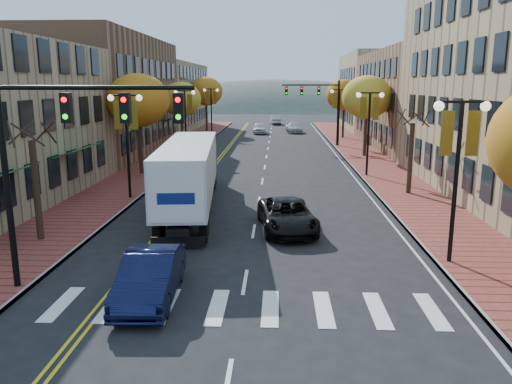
# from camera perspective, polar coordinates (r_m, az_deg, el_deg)

# --- Properties ---
(ground) EXTENTS (200.00, 200.00, 0.00)m
(ground) POSITION_cam_1_polar(r_m,az_deg,el_deg) (13.69, -2.44, -16.64)
(ground) COLOR black
(ground) RESTS_ON ground
(sidewalk_left) EXTENTS (4.00, 85.00, 0.15)m
(sidewalk_left) POSITION_cam_1_polar(r_m,az_deg,el_deg) (46.03, -10.13, 3.90)
(sidewalk_left) COLOR brown
(sidewalk_left) RESTS_ON ground
(sidewalk_right) EXTENTS (4.00, 85.00, 0.15)m
(sidewalk_right) POSITION_cam_1_polar(r_m,az_deg,el_deg) (45.60, 12.57, 3.72)
(sidewalk_right) COLOR brown
(sidewalk_right) RESTS_ON ground
(building_left_mid) EXTENTS (12.00, 24.00, 11.00)m
(building_left_mid) POSITION_cam_1_polar(r_m,az_deg,el_deg) (51.25, -18.40, 10.40)
(building_left_mid) COLOR brown
(building_left_mid) RESTS_ON ground
(building_left_far) EXTENTS (12.00, 26.00, 9.50)m
(building_left_far) POSITION_cam_1_polar(r_m,az_deg,el_deg) (75.17, -11.54, 10.59)
(building_left_far) COLOR #9E8966
(building_left_far) RESTS_ON ground
(building_right_mid) EXTENTS (15.00, 24.00, 10.00)m
(building_right_mid) POSITION_cam_1_polar(r_m,az_deg,el_deg) (56.69, 20.78, 9.84)
(building_right_mid) COLOR brown
(building_right_mid) RESTS_ON ground
(building_right_far) EXTENTS (15.00, 20.00, 11.00)m
(building_right_far) POSITION_cam_1_polar(r_m,az_deg,el_deg) (77.91, 15.79, 10.98)
(building_right_far) COLOR #9E8966
(building_right_far) RESTS_ON ground
(tree_left_a) EXTENTS (0.28, 0.28, 4.20)m
(tree_left_a) POSITION_cam_1_polar(r_m,az_deg,el_deg) (22.77, -23.80, 0.16)
(tree_left_a) COLOR #382619
(tree_left_a) RESTS_ON sidewalk_left
(tree_left_b) EXTENTS (4.48, 4.48, 7.21)m
(tree_left_b) POSITION_cam_1_polar(r_m,az_deg,el_deg) (37.34, -13.31, 10.14)
(tree_left_b) COLOR #382619
(tree_left_b) RESTS_ON sidewalk_left
(tree_left_c) EXTENTS (4.16, 4.16, 6.69)m
(tree_left_c) POSITION_cam_1_polar(r_m,az_deg,el_deg) (52.93, -8.55, 10.43)
(tree_left_c) COLOR #382619
(tree_left_c) RESTS_ON sidewalk_left
(tree_left_d) EXTENTS (4.61, 4.61, 7.42)m
(tree_left_d) POSITION_cam_1_polar(r_m,az_deg,el_deg) (70.67, -5.74, 11.37)
(tree_left_d) COLOR #382619
(tree_left_d) RESTS_ON sidewalk_left
(tree_right_b) EXTENTS (0.28, 0.28, 4.20)m
(tree_right_b) POSITION_cam_1_polar(r_m,az_deg,el_deg) (31.26, 17.24, 3.68)
(tree_right_b) COLOR #382619
(tree_right_b) RESTS_ON sidewalk_right
(tree_right_c) EXTENTS (4.48, 4.48, 7.21)m
(tree_right_c) POSITION_cam_1_polar(r_m,az_deg,el_deg) (46.62, 12.56, 10.53)
(tree_right_c) COLOR #382619
(tree_right_c) RESTS_ON sidewalk_right
(tree_right_d) EXTENTS (4.35, 4.35, 7.00)m
(tree_right_d) POSITION_cam_1_polar(r_m,az_deg,el_deg) (62.45, 10.04, 10.86)
(tree_right_d) COLOR #382619
(tree_right_d) RESTS_ON sidewalk_right
(lamp_left_b) EXTENTS (1.96, 0.36, 6.05)m
(lamp_left_b) POSITION_cam_1_polar(r_m,az_deg,el_deg) (29.32, -14.59, 7.33)
(lamp_left_b) COLOR black
(lamp_left_b) RESTS_ON ground
(lamp_left_c) EXTENTS (1.96, 0.36, 6.05)m
(lamp_left_c) POSITION_cam_1_polar(r_m,az_deg,el_deg) (46.79, -8.11, 9.29)
(lamp_left_c) COLOR black
(lamp_left_c) RESTS_ON ground
(lamp_left_d) EXTENTS (1.96, 0.36, 6.05)m
(lamp_left_d) POSITION_cam_1_polar(r_m,az_deg,el_deg) (64.55, -5.15, 10.15)
(lamp_left_d) COLOR black
(lamp_left_d) RESTS_ON ground
(lamp_right_a) EXTENTS (1.96, 0.36, 6.05)m
(lamp_right_a) POSITION_cam_1_polar(r_m,az_deg,el_deg) (19.18, 22.13, 4.42)
(lamp_right_a) COLOR black
(lamp_right_a) RESTS_ON ground
(lamp_right_b) EXTENTS (1.96, 0.36, 6.05)m
(lamp_right_b) POSITION_cam_1_polar(r_m,az_deg,el_deg) (36.57, 12.80, 8.32)
(lamp_right_b) COLOR black
(lamp_right_b) RESTS_ON ground
(lamp_right_c) EXTENTS (1.96, 0.36, 6.05)m
(lamp_right_c) POSITION_cam_1_polar(r_m,az_deg,el_deg) (54.36, 9.49, 9.64)
(lamp_right_c) COLOR black
(lamp_right_c) RESTS_ON ground
(traffic_mast_near) EXTENTS (6.10, 0.35, 7.00)m
(traffic_mast_near) POSITION_cam_1_polar(r_m,az_deg,el_deg) (16.40, -21.17, 5.53)
(traffic_mast_near) COLOR black
(traffic_mast_near) RESTS_ON ground
(traffic_mast_far) EXTENTS (6.10, 0.34, 7.00)m
(traffic_mast_far) POSITION_cam_1_polar(r_m,az_deg,el_deg) (54.13, 7.35, 10.37)
(traffic_mast_far) COLOR black
(traffic_mast_far) RESTS_ON ground
(semi_truck) EXTENTS (3.72, 14.94, 3.70)m
(semi_truck) POSITION_cam_1_polar(r_m,az_deg,el_deg) (26.83, -7.47, 2.60)
(semi_truck) COLOR black
(semi_truck) RESTS_ON ground
(navy_sedan) EXTENTS (1.79, 4.63, 1.51)m
(navy_sedan) POSITION_cam_1_polar(r_m,az_deg,el_deg) (16.08, -11.99, -9.39)
(navy_sedan) COLOR black
(navy_sedan) RESTS_ON ground
(black_suv) EXTENTS (3.02, 5.38, 1.42)m
(black_suv) POSITION_cam_1_polar(r_m,az_deg,el_deg) (22.94, 3.57, -2.68)
(black_suv) COLOR black
(black_suv) RESTS_ON ground
(car_far_white) EXTENTS (2.11, 4.46, 1.48)m
(car_far_white) POSITION_cam_1_polar(r_m,az_deg,el_deg) (68.39, 0.39, 7.32)
(car_far_white) COLOR silver
(car_far_white) RESTS_ON ground
(car_far_silver) EXTENTS (2.35, 5.11, 1.45)m
(car_far_silver) POSITION_cam_1_polar(r_m,az_deg,el_deg) (69.93, 4.36, 7.39)
(car_far_silver) COLOR #B0B0B8
(car_far_silver) RESTS_ON ground
(car_far_oncoming) EXTENTS (2.05, 4.53, 1.44)m
(car_far_oncoming) POSITION_cam_1_polar(r_m,az_deg,el_deg) (84.02, 2.20, 8.22)
(car_far_oncoming) COLOR #B2B3BA
(car_far_oncoming) RESTS_ON ground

